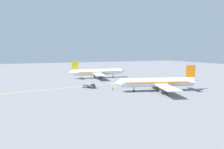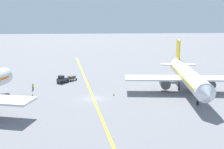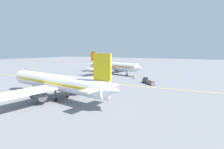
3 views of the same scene
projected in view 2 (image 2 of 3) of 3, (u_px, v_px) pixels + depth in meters
name	position (u px, v px, depth m)	size (l,w,h in m)	color
ground_plane	(93.00, 99.00, 65.05)	(400.00, 400.00, 0.00)	slate
apron_yellow_centreline	(93.00, 99.00, 65.05)	(0.40, 120.00, 0.01)	yellow
airplane_at_gate	(188.00, 76.00, 69.70)	(28.40, 35.54, 10.60)	white
baggage_tug_dark	(63.00, 79.00, 79.59)	(3.13, 3.23, 2.11)	#333842
baggage_cart_trailing	(72.00, 78.00, 82.16)	(2.78, 2.87, 1.24)	gray
ground_crew_worker	(33.00, 86.00, 72.05)	(0.38, 0.51, 1.68)	#23232D
traffic_cone_near_nose	(32.00, 95.00, 67.23)	(0.32, 0.32, 0.55)	orange
traffic_cone_mid_apron	(114.00, 94.00, 67.56)	(0.32, 0.32, 0.55)	orange
traffic_cone_by_wingtip	(31.00, 101.00, 62.28)	(0.32, 0.32, 0.55)	orange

